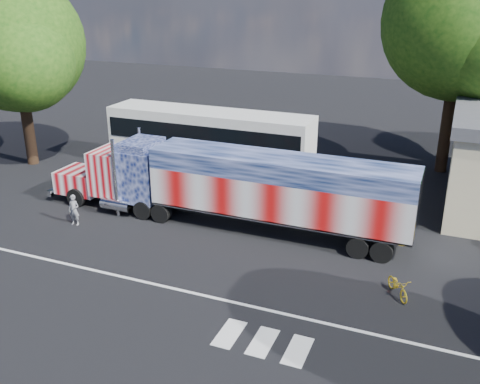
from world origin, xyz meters
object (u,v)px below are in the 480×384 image
at_px(woman, 74,210).
at_px(tree_w_a, 17,44).
at_px(bicycle, 398,286).
at_px(coach_bus, 209,140).
at_px(semi_truck, 233,185).
at_px(tree_ne_a, 464,23).

distance_m(woman, tree_w_a, 12.87).
bearing_deg(woman, bicycle, -7.28).
height_order(coach_bus, tree_w_a, tree_w_a).
bearing_deg(semi_truck, woman, -158.10).
relative_size(woman, bicycle, 0.98).
relative_size(semi_truck, tree_w_a, 1.60).
bearing_deg(tree_ne_a, semi_truck, -126.39).
xyz_separation_m(semi_truck, tree_ne_a, (9.11, 12.36, 6.88)).
bearing_deg(semi_truck, tree_w_a, 166.29).
height_order(coach_bus, tree_ne_a, tree_ne_a).
bearing_deg(woman, semi_truck, 16.93).
bearing_deg(tree_w_a, semi_truck, -13.71).
xyz_separation_m(semi_truck, tree_w_a, (-15.77, 3.85, 5.52)).
xyz_separation_m(semi_truck, bicycle, (8.25, -3.50, -1.66)).
bearing_deg(woman, tree_ne_a, 38.15).
distance_m(semi_truck, bicycle, 9.11).
relative_size(coach_bus, woman, 8.43).
distance_m(semi_truck, tree_ne_a, 16.83).
xyz_separation_m(bicycle, tree_ne_a, (0.87, 15.87, 8.53)).
bearing_deg(semi_truck, coach_bus, 122.85).
xyz_separation_m(woman, tree_w_a, (-8.60, 6.73, 6.82)).
height_order(semi_truck, tree_ne_a, tree_ne_a).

